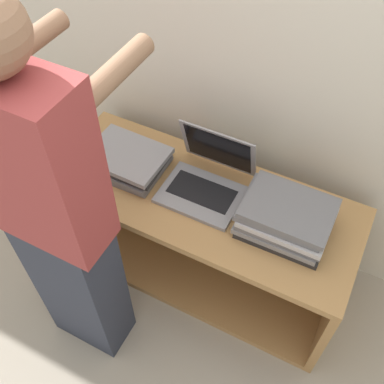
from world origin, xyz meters
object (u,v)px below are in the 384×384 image
person (58,221)px  laptop_open (207,179)px  laptop_stack_right (286,218)px  laptop_stack_left (126,160)px

person → laptop_open: bearing=63.1°
laptop_stack_right → person: (-0.69, -0.54, 0.20)m
person → laptop_stack_right: bearing=37.8°
laptop_stack_left → laptop_open: bearing=8.3°
laptop_stack_right → person: bearing=-142.2°
laptop_stack_right → laptop_stack_left: bearing=179.9°
laptop_open → person: 0.70m
laptop_open → laptop_stack_right: 0.39m
laptop_stack_left → person: 0.59m
laptop_stack_left → laptop_stack_right: size_ratio=1.00×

